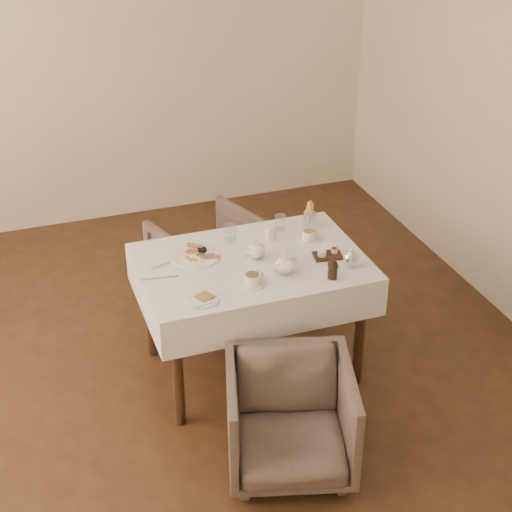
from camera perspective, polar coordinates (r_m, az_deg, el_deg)
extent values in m
plane|color=black|center=(4.65, -4.92, -10.22)|extent=(5.00, 5.00, 0.00)
plane|color=beige|center=(6.23, -11.75, 14.88)|extent=(4.50, 0.00, 4.50)
cube|color=black|center=(4.46, -0.31, -0.74)|extent=(1.20, 0.80, 0.04)
cube|color=white|center=(4.50, -0.31, -1.65)|extent=(1.28, 0.88, 0.23)
cylinder|color=black|center=(4.82, -7.73, -3.69)|extent=(0.06, 0.06, 0.70)
cylinder|color=black|center=(5.09, 4.19, -1.48)|extent=(0.06, 0.06, 0.70)
cylinder|color=black|center=(4.27, -5.70, -8.44)|extent=(0.06, 0.06, 0.70)
cylinder|color=black|center=(4.58, 7.54, -5.62)|extent=(0.06, 0.06, 0.70)
imported|color=#4E4139|center=(4.06, 2.49, -11.74)|extent=(0.78, 0.80, 0.59)
imported|color=#4E4139|center=(5.34, -3.31, -0.38)|extent=(0.84, 0.86, 0.61)
cylinder|color=white|center=(4.49, -4.48, -0.01)|extent=(0.28, 0.28, 0.01)
ellipsoid|color=#C35C23|center=(4.52, -4.76, 0.39)|extent=(0.07, 0.06, 0.02)
cylinder|color=brown|center=(4.56, -4.41, 0.73)|extent=(0.09, 0.09, 0.03)
cylinder|color=black|center=(4.52, -3.93, 0.44)|extent=(0.05, 0.05, 0.02)
cube|color=maroon|center=(4.46, -3.39, -0.03)|extent=(0.09, 0.05, 0.01)
ellipsoid|color=#264C19|center=(4.49, -4.04, 0.14)|extent=(0.06, 0.05, 0.02)
cylinder|color=white|center=(4.09, -3.86, -3.20)|extent=(0.17, 0.17, 0.01)
cube|color=olive|center=(4.10, -3.78, -2.99)|extent=(0.11, 0.11, 0.01)
cube|color=white|center=(4.07, -4.17, -3.35)|extent=(0.12, 0.10, 0.01)
cylinder|color=white|center=(4.65, 1.02, 1.70)|extent=(0.08, 0.08, 0.08)
cylinder|color=white|center=(4.22, -0.27, -2.06)|extent=(0.14, 0.14, 0.01)
cylinder|color=white|center=(4.20, -0.27, -1.68)|extent=(0.11, 0.11, 0.06)
cylinder|color=#9E8147|center=(4.18, -0.27, -1.36)|extent=(0.08, 0.08, 0.00)
cylinder|color=white|center=(4.67, 3.86, 1.22)|extent=(0.13, 0.13, 0.01)
cylinder|color=white|center=(4.65, 3.87, 1.55)|extent=(0.09, 0.09, 0.05)
cylinder|color=#9E8147|center=(4.64, 3.88, 1.82)|extent=(0.07, 0.07, 0.00)
cylinder|color=silver|center=(4.63, -1.90, 1.68)|extent=(0.09, 0.09, 0.10)
cylinder|color=silver|center=(4.41, 2.56, 0.07)|extent=(0.07, 0.07, 0.09)
cylinder|color=silver|center=(4.76, 1.79, 2.46)|extent=(0.08, 0.08, 0.09)
cube|color=black|center=(4.50, 5.23, 0.02)|extent=(0.18, 0.13, 0.01)
cylinder|color=white|center=(4.47, 4.82, 0.18)|extent=(0.05, 0.05, 0.03)
cylinder|color=maroon|center=(4.51, 5.72, 0.40)|extent=(0.04, 0.04, 0.03)
cylinder|color=silver|center=(4.81, 3.92, 2.68)|extent=(0.08, 0.08, 0.09)
cube|color=silver|center=(4.44, -6.57, -0.56)|extent=(0.20, 0.09, 0.00)
cube|color=silver|center=(4.31, -7.00, -1.60)|extent=(0.21, 0.05, 0.00)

